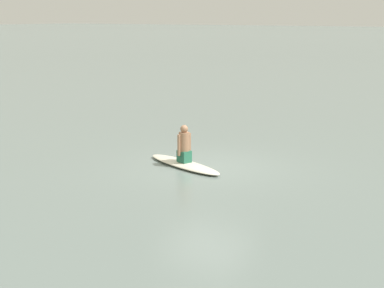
% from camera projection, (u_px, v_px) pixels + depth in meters
% --- Properties ---
extents(ground_plane, '(400.00, 400.00, 0.00)m').
position_uv_depth(ground_plane, '(208.00, 167.00, 16.77)').
color(ground_plane, slate).
extents(surfboard, '(1.59, 3.02, 0.13)m').
position_uv_depth(surfboard, '(184.00, 164.00, 16.84)').
color(surfboard, silver).
rests_on(surfboard, ground).
extents(person_paddler, '(0.46, 0.42, 1.06)m').
position_uv_depth(person_paddler, '(184.00, 145.00, 16.72)').
color(person_paddler, '#26664C').
rests_on(person_paddler, surfboard).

